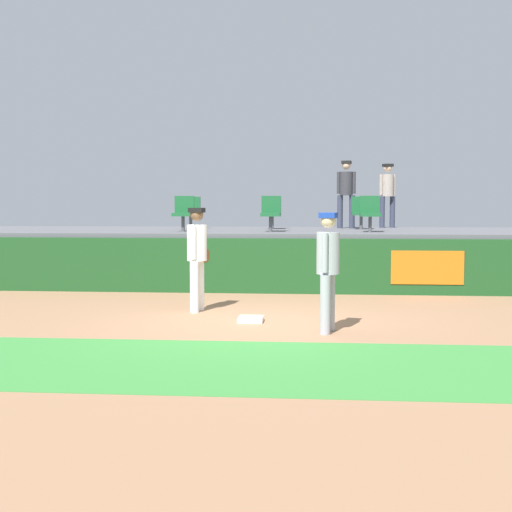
{
  "coord_description": "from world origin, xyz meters",
  "views": [
    {
      "loc": [
        0.97,
        -11.04,
        1.92
      ],
      "look_at": [
        -0.07,
        1.15,
        1.0
      ],
      "focal_mm": 48.89,
      "sensor_mm": 36.0,
      "label": 1
    }
  ],
  "objects": [
    {
      "name": "spectator_capped",
      "position": [
        2.93,
        8.28,
        2.27
      ],
      "size": [
        0.46,
        0.43,
        1.74
      ],
      "rotation": [
        0.0,
        0.0,
        3.52
      ],
      "color": "#33384C",
      "rests_on": "bleacher_platform"
    },
    {
      "name": "ground_plane",
      "position": [
        0.0,
        0.0,
        0.0
      ],
      "size": [
        60.0,
        60.0,
        0.0
      ],
      "primitive_type": "plane",
      "color": "#936B4C"
    },
    {
      "name": "bleacher_platform",
      "position": [
        0.0,
        6.39,
        0.63
      ],
      "size": [
        18.0,
        4.8,
        1.27
      ],
      "primitive_type": "cube",
      "color": "#59595E",
      "rests_on": "ground_plane"
    },
    {
      "name": "seat_front_center",
      "position": [
        -0.07,
        5.26,
        1.74
      ],
      "size": [
        0.45,
        0.44,
        0.84
      ],
      "color": "#4C4C51",
      "rests_on": "bleacher_platform"
    },
    {
      "name": "seat_front_right",
      "position": [
        2.23,
        5.26,
        1.74
      ],
      "size": [
        0.46,
        0.44,
        0.84
      ],
      "color": "#4C4C51",
      "rests_on": "bleacher_platform"
    },
    {
      "name": "seat_back_center",
      "position": [
        -0.14,
        7.06,
        1.74
      ],
      "size": [
        0.44,
        0.44,
        0.84
      ],
      "color": "#4C4C51",
      "rests_on": "bleacher_platform"
    },
    {
      "name": "grass_foreground_strip",
      "position": [
        0.0,
        -2.9,
        0.0
      ],
      "size": [
        18.0,
        2.8,
        0.01
      ],
      "primitive_type": "cube",
      "color": "#388438",
      "rests_on": "ground_plane"
    },
    {
      "name": "field_wall",
      "position": [
        0.02,
        3.82,
        0.59
      ],
      "size": [
        18.0,
        0.26,
        1.18
      ],
      "color": "#19471E",
      "rests_on": "ground_plane"
    },
    {
      "name": "player_fielder_home",
      "position": [
        -1.12,
        1.19,
        1.07
      ],
      "size": [
        0.4,
        0.56,
        1.85
      ],
      "rotation": [
        0.0,
        0.0,
        -1.71
      ],
      "color": "white",
      "rests_on": "ground_plane"
    },
    {
      "name": "seat_front_left",
      "position": [
        -2.14,
        5.26,
        1.74
      ],
      "size": [
        0.46,
        0.44,
        0.84
      ],
      "color": "#4C4C51",
      "rests_on": "bleacher_platform"
    },
    {
      "name": "first_base",
      "position": [
        -0.07,
        0.15,
        0.04
      ],
      "size": [
        0.4,
        0.4,
        0.08
      ],
      "primitive_type": "cube",
      "color": "white",
      "rests_on": "ground_plane"
    },
    {
      "name": "seat_back_left",
      "position": [
        -2.28,
        7.06,
        1.74
      ],
      "size": [
        0.45,
        0.44,
        0.84
      ],
      "color": "#4C4C51",
      "rests_on": "bleacher_platform"
    },
    {
      "name": "player_runner_visitor",
      "position": [
        1.16,
        -0.71,
        1.04
      ],
      "size": [
        0.41,
        0.49,
        1.79
      ],
      "rotation": [
        0.0,
        0.0,
        -1.81
      ],
      "color": "#9EA3AD",
      "rests_on": "ground_plane"
    },
    {
      "name": "spectator_hooded",
      "position": [
        1.78,
        7.63,
        2.3
      ],
      "size": [
        0.49,
        0.4,
        1.79
      ],
      "rotation": [
        0.0,
        0.0,
        2.95
      ],
      "color": "#33384C",
      "rests_on": "bleacher_platform"
    },
    {
      "name": "seat_back_right",
      "position": [
        2.14,
        7.06,
        1.74
      ],
      "size": [
        0.47,
        0.44,
        0.84
      ],
      "color": "#4C4C51",
      "rests_on": "bleacher_platform"
    }
  ]
}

